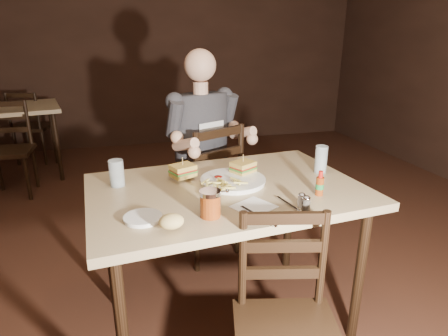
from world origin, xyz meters
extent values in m
plane|color=black|center=(0.00, 0.00, 0.00)|extent=(7.00, 7.00, 0.00)
plane|color=#331F16|center=(0.00, 3.50, 1.40)|extent=(6.00, 0.00, 6.00)
cube|color=tan|center=(0.14, -0.22, 0.75)|extent=(1.35, 0.96, 0.04)
cylinder|color=black|center=(-0.38, -0.61, 0.36)|extent=(0.05, 0.05, 0.73)
cylinder|color=black|center=(-0.44, 0.07, 0.36)|extent=(0.05, 0.05, 0.73)
cylinder|color=black|center=(0.72, -0.51, 0.36)|extent=(0.05, 0.05, 0.73)
cylinder|color=black|center=(0.66, 0.17, 0.36)|extent=(0.05, 0.05, 0.73)
cube|color=tan|center=(-1.39, 2.50, 0.75)|extent=(0.95, 0.95, 0.04)
cylinder|color=black|center=(-1.01, 2.25, 0.36)|extent=(0.04, 0.04, 0.73)
cylinder|color=black|center=(-1.14, 2.88, 0.36)|extent=(0.04, 0.04, 0.73)
cylinder|color=white|center=(0.18, -0.17, 0.78)|extent=(0.34, 0.34, 0.02)
ellipsoid|color=maroon|center=(0.12, -0.13, 0.79)|extent=(0.04, 0.04, 0.01)
cylinder|color=silver|center=(-0.36, -0.07, 0.83)|extent=(0.08, 0.08, 0.13)
cylinder|color=silver|center=(0.67, -0.15, 0.84)|extent=(0.07, 0.07, 0.14)
cube|color=white|center=(0.19, -0.46, 0.77)|extent=(0.21, 0.20, 0.00)
cube|color=silver|center=(0.18, -0.56, 0.78)|extent=(0.09, 0.21, 0.01)
cube|color=silver|center=(0.34, -0.48, 0.78)|extent=(0.04, 0.16, 0.01)
cylinder|color=white|center=(-0.27, -0.46, 0.78)|extent=(0.16, 0.16, 0.01)
ellipsoid|color=tan|center=(-0.17, -0.58, 0.81)|extent=(0.10, 0.09, 0.06)
camera|label=1|loc=(-0.30, -1.82, 1.45)|focal=30.00mm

